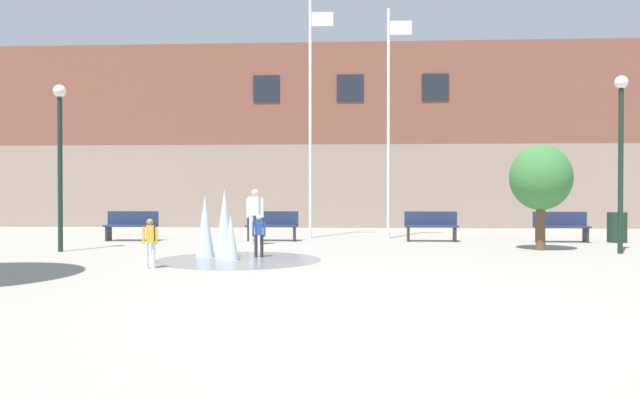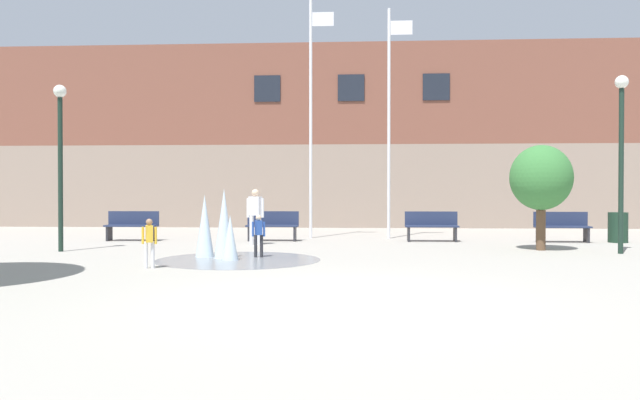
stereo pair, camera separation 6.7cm
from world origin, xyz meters
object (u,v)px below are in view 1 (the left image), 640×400
street_tree_near_building (541,178)px  trash_can (617,227)px  child_in_fountain (150,239)px  flagpole_right (389,116)px  park_bench_left_of_flagpoles (132,225)px  lamp_post_left_lane (60,144)px  park_bench_far_right (561,226)px  flagpole_left (311,112)px  adult_near_bench (255,212)px  park_bench_near_trashcan (431,226)px  park_bench_under_left_flagpole (272,225)px  lamp_post_right_lane (621,139)px  child_with_pink_shirt (259,232)px

street_tree_near_building → trash_can: bearing=40.9°
child_in_fountain → flagpole_right: size_ratio=0.13×
park_bench_left_of_flagpoles → street_tree_near_building: (11.70, -2.40, 1.39)m
lamp_post_left_lane → trash_can: 15.88m
park_bench_far_right → trash_can: 1.65m
flagpole_right → lamp_post_left_lane: bearing=-150.2°
flagpole_left → adult_near_bench: bearing=-118.4°
park_bench_near_trashcan → lamp_post_left_lane: 10.71m
street_tree_near_building → park_bench_left_of_flagpoles: bearing=168.4°
flagpole_left → lamp_post_left_lane: (-6.03, -4.91, -1.39)m
park_bench_far_right → flagpole_right: flagpole_right is taller
adult_near_bench → flagpole_right: (3.96, 2.64, 3.03)m
park_bench_far_right → flagpole_left: bearing=170.6°
flagpole_left → lamp_post_left_lane: bearing=-140.8°
park_bench_under_left_flagpole → adult_near_bench: size_ratio=1.01×
child_in_fountain → flagpole_right: 10.24m
flagpole_right → lamp_post_right_lane: 7.21m
adult_near_bench → lamp_post_right_lane: bearing=10.3°
lamp_post_left_lane → child_with_pink_shirt: bearing=-11.8°
lamp_post_right_lane → flagpole_left: bearing=149.6°
park_bench_left_of_flagpoles → child_in_fountain: size_ratio=1.62×
park_bench_left_of_flagpoles → adult_near_bench: bearing=-16.5°
park_bench_under_left_flagpole → child_with_pink_shirt: child_with_pink_shirt is taller
park_bench_near_trashcan → lamp_post_right_lane: lamp_post_right_lane is taller
child_in_fountain → trash_can: bearing=95.5°
park_bench_near_trashcan → child_with_pink_shirt: size_ratio=1.62×
lamp_post_right_lane → trash_can: lamp_post_right_lane is taller
lamp_post_right_lane → adult_near_bench: bearing=167.9°
child_in_fountain → trash_can: size_ratio=1.10×
park_bench_far_right → street_tree_near_building: 3.23m
park_bench_far_right → lamp_post_left_lane: (-13.63, -3.65, 2.25)m
park_bench_under_left_flagpole → park_bench_near_trashcan: 4.87m
park_bench_far_right → child_in_fountain: 12.35m
trash_can → street_tree_near_building: size_ratio=0.33×
park_bench_left_of_flagpoles → park_bench_under_left_flagpole: bearing=2.7°
flagpole_left → flagpole_right: (2.54, 0.00, -0.16)m
lamp_post_left_lane → street_tree_near_building: (12.27, 1.07, -0.86)m
park_bench_under_left_flagpole → lamp_post_left_lane: lamp_post_left_lane is taller
park_bench_far_right → adult_near_bench: (-9.03, -1.37, 0.45)m
child_with_pink_shirt → adult_near_bench: size_ratio=0.62×
adult_near_bench → flagpole_right: 5.64m
child_in_fountain → park_bench_left_of_flagpoles: bearing=178.0°
park_bench_near_trashcan → park_bench_left_of_flagpoles: bearing=-178.3°
lamp_post_right_lane → street_tree_near_building: 2.09m
park_bench_far_right → flagpole_right: bearing=166.0°
park_bench_under_left_flagpole → child_in_fountain: (-1.51, -6.94, 0.10)m
lamp_post_left_lane → lamp_post_right_lane: (13.96, 0.27, 0.07)m
park_bench_under_left_flagpole → trash_can: park_bench_under_left_flagpole is taller
park_bench_near_trashcan → trash_can: 5.51m
lamp_post_left_lane → park_bench_under_left_flagpole: bearing=36.9°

